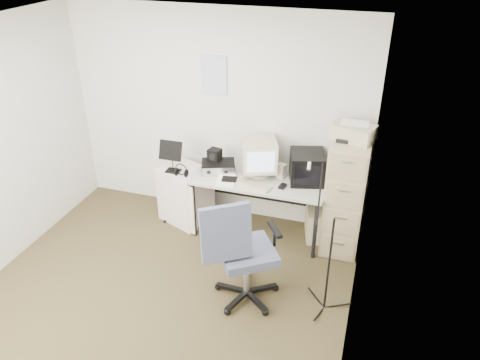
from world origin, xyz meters
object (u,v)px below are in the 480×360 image
(desk, at_px, (260,205))
(side_cart, at_px, (186,195))
(filing_cabinet, at_px, (345,196))
(office_chair, at_px, (247,251))

(desk, bearing_deg, side_cart, -179.60)
(desk, bearing_deg, filing_cabinet, 1.81)
(filing_cabinet, xyz_separation_m, office_chair, (-0.77, -1.14, -0.09))
(filing_cabinet, distance_m, desk, 0.99)
(desk, xyz_separation_m, office_chair, (0.18, -1.11, 0.20))
(office_chair, bearing_deg, filing_cabinet, 21.84)
(office_chair, distance_m, side_cart, 1.58)
(filing_cabinet, distance_m, office_chair, 1.38)
(desk, xyz_separation_m, side_cart, (-0.93, -0.01, -0.02))
(office_chair, height_order, side_cart, office_chair)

